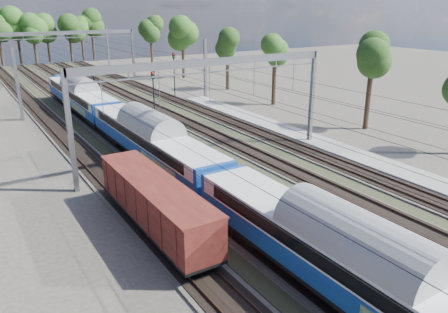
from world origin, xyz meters
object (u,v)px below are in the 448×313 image
emu_train (153,135)px  signal_far (174,69)px  freight_boxcar (155,203)px  worker (94,79)px  signal_near (154,93)px

emu_train → signal_far: (14.90, 26.52, 1.35)m
emu_train → signal_far: signal_far is taller
freight_boxcar → worker: (12.10, 54.40, -1.02)m
emu_train → signal_far: bearing=60.7°
signal_near → signal_far: size_ratio=0.97×
emu_train → signal_near: signal_near is taller
signal_near → worker: bearing=94.1°
emu_train → worker: emu_train is taller
worker → signal_far: 18.90m
signal_far → signal_near: bearing=-103.7°
freight_boxcar → signal_near: signal_near is taller
freight_boxcar → signal_near: size_ratio=1.97×
emu_train → signal_near: bearing=66.0°
worker → signal_near: 32.22m
freight_boxcar → signal_far: 42.06m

